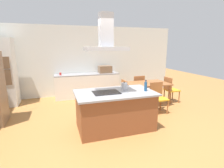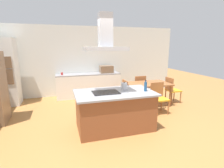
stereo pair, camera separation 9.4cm
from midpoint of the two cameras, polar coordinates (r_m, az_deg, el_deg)
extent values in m
plane|color=#AD753D|center=(5.69, -4.46, -7.61)|extent=(16.00, 16.00, 0.00)
cube|color=silver|center=(7.08, -8.00, 7.51)|extent=(7.20, 0.10, 2.70)
cube|color=brown|center=(4.18, 0.32, -8.84)|extent=(1.74, 0.98, 0.86)
cube|color=gray|center=(4.04, 0.33, -2.89)|extent=(1.84, 1.08, 0.04)
cube|color=black|center=(3.98, -2.58, -2.77)|extent=(0.60, 0.44, 0.01)
cylinder|color=silver|center=(4.26, 3.44, -0.67)|extent=(0.15, 0.15, 0.16)
sphere|color=black|center=(4.24, 3.46, 0.57)|extent=(0.03, 0.03, 0.03)
cone|color=silver|center=(4.30, 4.63, -0.47)|extent=(0.06, 0.03, 0.04)
cylinder|color=navy|center=(4.16, 10.40, -0.85)|extent=(0.07, 0.07, 0.21)
cylinder|color=navy|center=(4.13, 10.47, 0.89)|extent=(0.03, 0.03, 0.04)
cylinder|color=black|center=(4.12, 10.48, 1.26)|extent=(0.03, 0.03, 0.01)
cube|color=white|center=(6.84, -8.50, -0.50)|extent=(2.44, 0.62, 0.86)
cube|color=gray|center=(6.75, -8.62, 3.23)|extent=(2.44, 0.62, 0.04)
cube|color=brown|center=(6.88, -2.73, 4.87)|extent=(0.50, 0.38, 0.28)
cylinder|color=red|center=(6.63, -17.02, 3.21)|extent=(0.08, 0.08, 0.09)
cube|color=white|center=(6.62, -32.48, 3.15)|extent=(0.70, 0.64, 2.20)
cube|color=brown|center=(6.32, -33.09, 1.80)|extent=(0.56, 0.02, 0.48)
cube|color=#995B33|center=(5.82, 11.00, 0.15)|extent=(1.40, 0.90, 0.04)
cylinder|color=#995B33|center=(5.32, 6.88, -5.05)|extent=(0.06, 0.06, 0.71)
cylinder|color=#995B33|center=(5.93, 17.85, -3.73)|extent=(0.06, 0.06, 0.71)
cylinder|color=#995B33|center=(5.97, 3.91, -3.03)|extent=(0.06, 0.06, 0.71)
cylinder|color=#995B33|center=(6.52, 14.09, -2.05)|extent=(0.06, 0.06, 0.71)
cube|color=gold|center=(5.49, 1.67, -3.60)|extent=(0.42, 0.42, 0.04)
cube|color=#995B33|center=(5.49, 3.55, -1.02)|extent=(0.04, 0.42, 0.44)
cylinder|color=#995B33|center=(5.34, 0.47, -6.59)|extent=(0.04, 0.04, 0.41)
cylinder|color=#995B33|center=(5.67, -0.68, -5.46)|extent=(0.04, 0.04, 0.41)
cylinder|color=#995B33|center=(5.46, 4.08, -6.20)|extent=(0.04, 0.04, 0.41)
cylinder|color=#995B33|center=(5.78, 2.74, -5.11)|extent=(0.04, 0.04, 0.41)
cube|color=gold|center=(6.42, 18.74, -1.88)|extent=(0.42, 0.42, 0.04)
cube|color=#995B33|center=(6.26, 17.50, 0.10)|extent=(0.04, 0.42, 0.44)
cylinder|color=#995B33|center=(6.72, 18.94, -3.25)|extent=(0.04, 0.04, 0.41)
cylinder|color=#995B33|center=(6.45, 20.84, -4.05)|extent=(0.04, 0.04, 0.41)
cylinder|color=#995B33|center=(6.52, 16.39, -3.57)|extent=(0.04, 0.04, 0.41)
cylinder|color=#995B33|center=(6.24, 18.24, -4.41)|extent=(0.04, 0.04, 0.41)
cube|color=gold|center=(5.27, 14.79, -4.70)|extent=(0.42, 0.42, 0.04)
cube|color=#995B33|center=(5.36, 13.85, -1.70)|extent=(0.42, 0.04, 0.44)
cylinder|color=#995B33|center=(5.30, 17.36, -7.34)|extent=(0.04, 0.04, 0.41)
cylinder|color=#995B33|center=(5.11, 14.02, -7.89)|extent=(0.04, 0.04, 0.41)
cylinder|color=#995B33|center=(5.58, 15.24, -6.20)|extent=(0.04, 0.04, 0.41)
cylinder|color=#995B33|center=(5.40, 12.01, -6.67)|extent=(0.04, 0.04, 0.41)
cube|color=gold|center=(6.54, 7.74, -1.08)|extent=(0.42, 0.42, 0.04)
cube|color=#995B33|center=(6.32, 8.55, 0.65)|extent=(0.42, 0.04, 0.44)
cylinder|color=#995B33|center=(6.68, 5.62, -2.73)|extent=(0.04, 0.04, 0.41)
cylinder|color=#995B33|center=(6.82, 8.40, -2.47)|extent=(0.04, 0.04, 0.41)
cylinder|color=#995B33|center=(6.36, 6.92, -3.53)|extent=(0.04, 0.04, 0.41)
cylinder|color=#995B33|center=(6.52, 9.80, -3.24)|extent=(0.04, 0.04, 0.41)
cube|color=#ADADB2|center=(3.84, -2.72, 11.56)|extent=(0.90, 0.55, 0.08)
cube|color=#ADADB2|center=(3.85, -2.79, 17.37)|extent=(0.28, 0.24, 0.70)
camera|label=1|loc=(0.05, -90.61, -0.14)|focal=27.75mm
camera|label=2|loc=(0.05, 89.39, 0.14)|focal=27.75mm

